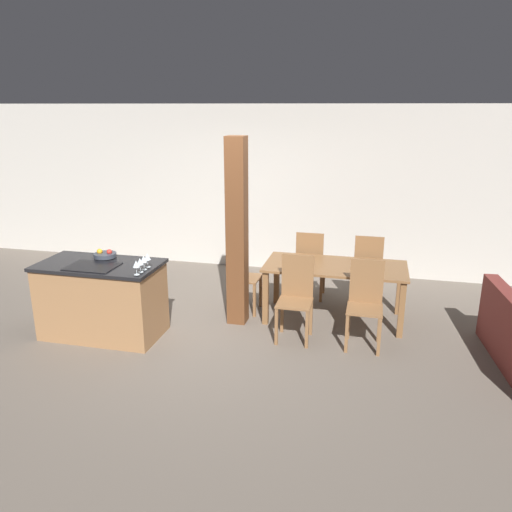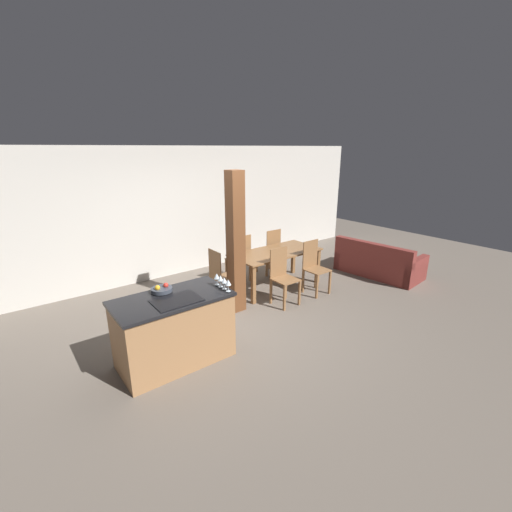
{
  "view_description": "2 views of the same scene",
  "coord_description": "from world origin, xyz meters",
  "px_view_note": "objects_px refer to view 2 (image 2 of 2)",
  "views": [
    {
      "loc": [
        1.93,
        -5.34,
        2.68
      ],
      "look_at": [
        0.6,
        0.2,
        0.95
      ],
      "focal_mm": 35.0,
      "sensor_mm": 36.0,
      "label": 1
    },
    {
      "loc": [
        -2.7,
        -4.05,
        2.66
      ],
      "look_at": [
        0.6,
        0.2,
        0.95
      ],
      "focal_mm": 24.0,
      "sensor_mm": 36.0,
      "label": 2
    }
  ],
  "objects_px": {
    "kitchen_island": "(174,329)",
    "dining_chair_head_end": "(221,276)",
    "dining_chair_far_right": "(270,251)",
    "dining_table": "(276,256)",
    "wine_glass_middle": "(224,280)",
    "dining_chair_near_right": "(314,266)",
    "wine_glass_end": "(217,276)",
    "fruit_bowl": "(162,289)",
    "dining_chair_far_left": "(240,258)",
    "dining_chair_near_left": "(282,275)",
    "couch": "(378,263)",
    "wine_glass_far": "(220,278)",
    "wine_glass_near": "(228,283)",
    "timber_post": "(236,244)"
  },
  "relations": [
    {
      "from": "dining_chair_head_end",
      "to": "dining_chair_near_right",
      "type": "bearing_deg",
      "value": -111.09
    },
    {
      "from": "wine_glass_middle",
      "to": "dining_chair_near_left",
      "type": "distance_m",
      "value": 1.83
    },
    {
      "from": "dining_chair_head_end",
      "to": "timber_post",
      "type": "bearing_deg",
      "value": -167.29
    },
    {
      "from": "kitchen_island",
      "to": "wine_glass_middle",
      "type": "bearing_deg",
      "value": -18.1
    },
    {
      "from": "wine_glass_far",
      "to": "wine_glass_end",
      "type": "bearing_deg",
      "value": 90.0
    },
    {
      "from": "dining_chair_far_left",
      "to": "couch",
      "type": "bearing_deg",
      "value": 150.13
    },
    {
      "from": "wine_glass_middle",
      "to": "timber_post",
      "type": "distance_m",
      "value": 1.28
    },
    {
      "from": "wine_glass_middle",
      "to": "wine_glass_far",
      "type": "xyz_separation_m",
      "value": [
        0.0,
        0.09,
        0.0
      ]
    },
    {
      "from": "kitchen_island",
      "to": "dining_chair_far_right",
      "type": "height_order",
      "value": "dining_chair_far_right"
    },
    {
      "from": "wine_glass_near",
      "to": "dining_chair_near_left",
      "type": "distance_m",
      "value": 1.87
    },
    {
      "from": "timber_post",
      "to": "kitchen_island",
      "type": "bearing_deg",
      "value": -153.13
    },
    {
      "from": "dining_table",
      "to": "timber_post",
      "type": "xyz_separation_m",
      "value": [
        -1.19,
        -0.36,
        0.54
      ]
    },
    {
      "from": "dining_chair_head_end",
      "to": "wine_glass_middle",
      "type": "bearing_deg",
      "value": 150.12
    },
    {
      "from": "wine_glass_near",
      "to": "dining_chair_near_left",
      "type": "height_order",
      "value": "wine_glass_near"
    },
    {
      "from": "fruit_bowl",
      "to": "wine_glass_end",
      "type": "height_order",
      "value": "wine_glass_end"
    },
    {
      "from": "wine_glass_middle",
      "to": "wine_glass_end",
      "type": "bearing_deg",
      "value": 90.0
    },
    {
      "from": "wine_glass_far",
      "to": "timber_post",
      "type": "relative_size",
      "value": 0.07
    },
    {
      "from": "dining_chair_near_left",
      "to": "timber_post",
      "type": "relative_size",
      "value": 0.43
    },
    {
      "from": "wine_glass_far",
      "to": "kitchen_island",
      "type": "bearing_deg",
      "value": 169.64
    },
    {
      "from": "fruit_bowl",
      "to": "dining_chair_near_left",
      "type": "xyz_separation_m",
      "value": [
        2.3,
        0.25,
        -0.43
      ]
    },
    {
      "from": "couch",
      "to": "wine_glass_end",
      "type": "bearing_deg",
      "value": 88.05
    },
    {
      "from": "dining_chair_near_right",
      "to": "couch",
      "type": "xyz_separation_m",
      "value": [
        1.81,
        -0.21,
        -0.26
      ]
    },
    {
      "from": "wine_glass_middle",
      "to": "couch",
      "type": "height_order",
      "value": "wine_glass_middle"
    },
    {
      "from": "wine_glass_end",
      "to": "timber_post",
      "type": "xyz_separation_m",
      "value": [
        0.84,
        0.77,
        0.13
      ]
    },
    {
      "from": "wine_glass_near",
      "to": "wine_glass_end",
      "type": "height_order",
      "value": "same"
    },
    {
      "from": "timber_post",
      "to": "dining_chair_near_left",
      "type": "bearing_deg",
      "value": -19.71
    },
    {
      "from": "dining_chair_far_right",
      "to": "dining_table",
      "type": "bearing_deg",
      "value": 58.12
    },
    {
      "from": "wine_glass_end",
      "to": "dining_chair_head_end",
      "type": "bearing_deg",
      "value": 56.27
    },
    {
      "from": "wine_glass_middle",
      "to": "dining_chair_far_left",
      "type": "relative_size",
      "value": 0.16
    },
    {
      "from": "wine_glass_near",
      "to": "dining_chair_near_left",
      "type": "relative_size",
      "value": 0.16
    },
    {
      "from": "kitchen_island",
      "to": "dining_chair_head_end",
      "type": "xyz_separation_m",
      "value": [
        1.39,
        1.11,
        0.07
      ]
    },
    {
      "from": "kitchen_island",
      "to": "wine_glass_far",
      "type": "distance_m",
      "value": 0.87
    },
    {
      "from": "wine_glass_middle",
      "to": "dining_chair_near_right",
      "type": "xyz_separation_m",
      "value": [
        2.43,
        0.67,
        -0.51
      ]
    },
    {
      "from": "kitchen_island",
      "to": "dining_chair_far_left",
      "type": "bearing_deg",
      "value": 37.78
    },
    {
      "from": "kitchen_island",
      "to": "dining_chair_near_right",
      "type": "relative_size",
      "value": 1.43
    },
    {
      "from": "dining_table",
      "to": "kitchen_island",
      "type": "bearing_deg",
      "value": -157.39
    },
    {
      "from": "wine_glass_middle",
      "to": "wine_glass_far",
      "type": "bearing_deg",
      "value": 90.0
    },
    {
      "from": "couch",
      "to": "kitchen_island",
      "type": "bearing_deg",
      "value": 87.28
    },
    {
      "from": "dining_chair_head_end",
      "to": "couch",
      "type": "xyz_separation_m",
      "value": [
        3.48,
        -0.85,
        -0.26
      ]
    },
    {
      "from": "wine_glass_middle",
      "to": "dining_chair_near_right",
      "type": "height_order",
      "value": "wine_glass_middle"
    },
    {
      "from": "dining_chair_near_right",
      "to": "dining_chair_far_left",
      "type": "height_order",
      "value": "same"
    },
    {
      "from": "dining_chair_near_left",
      "to": "couch",
      "type": "distance_m",
      "value": 2.63
    },
    {
      "from": "wine_glass_far",
      "to": "dining_chair_near_left",
      "type": "bearing_deg",
      "value": 19.68
    },
    {
      "from": "wine_glass_near",
      "to": "timber_post",
      "type": "bearing_deg",
      "value": 51.31
    },
    {
      "from": "dining_chair_near_right",
      "to": "dining_chair_far_left",
      "type": "distance_m",
      "value": 1.52
    },
    {
      "from": "kitchen_island",
      "to": "wine_glass_far",
      "type": "relative_size",
      "value": 8.86
    },
    {
      "from": "wine_glass_near",
      "to": "wine_glass_middle",
      "type": "xyz_separation_m",
      "value": [
        0.0,
        0.09,
        0.0
      ]
    },
    {
      "from": "dining_chair_far_right",
      "to": "couch",
      "type": "relative_size",
      "value": 0.55
    },
    {
      "from": "dining_table",
      "to": "wine_glass_middle",
      "type": "bearing_deg",
      "value": -146.97
    },
    {
      "from": "wine_glass_far",
      "to": "dining_chair_head_end",
      "type": "xyz_separation_m",
      "value": [
        0.76,
        1.23,
        -0.51
      ]
    }
  ]
}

